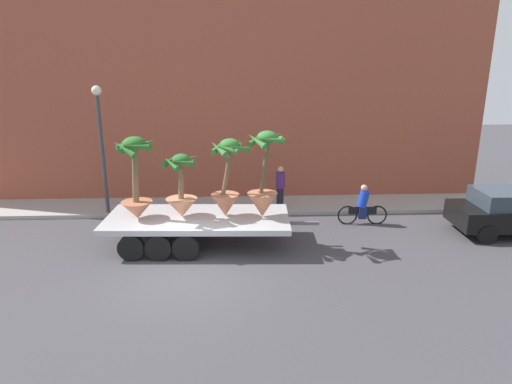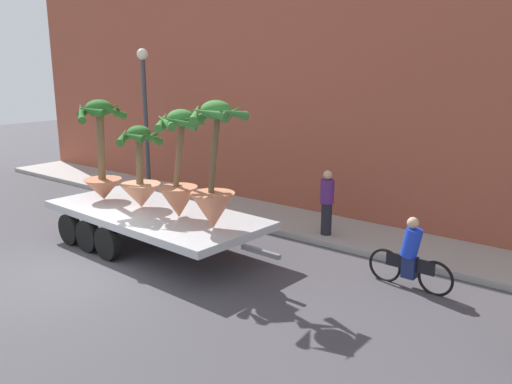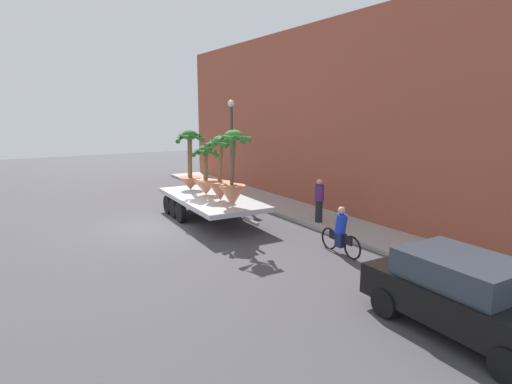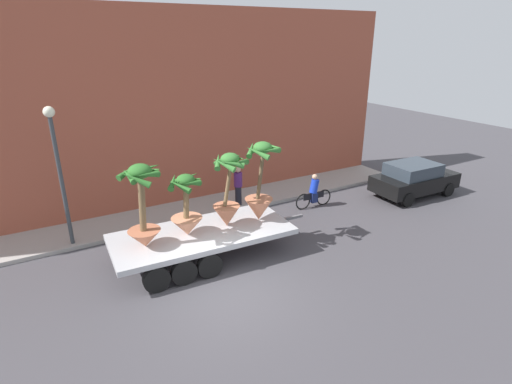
{
  "view_description": "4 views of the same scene",
  "coord_description": "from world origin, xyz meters",
  "px_view_note": "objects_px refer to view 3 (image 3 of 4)",
  "views": [
    {
      "loc": [
        1.43,
        -11.5,
        5.84
      ],
      "look_at": [
        2.08,
        2.42,
        1.74
      ],
      "focal_mm": 31.41,
      "sensor_mm": 36.0,
      "label": 1
    },
    {
      "loc": [
        9.83,
        -5.89,
        4.5
      ],
      "look_at": [
        2.99,
        2.79,
        1.78
      ],
      "focal_mm": 36.68,
      "sensor_mm": 36.0,
      "label": 2
    },
    {
      "loc": [
        15.43,
        -4.87,
        4.4
      ],
      "look_at": [
        2.0,
        3.35,
        1.36
      ],
      "focal_mm": 29.31,
      "sensor_mm": 36.0,
      "label": 3
    },
    {
      "loc": [
        -4.26,
        -9.02,
        7.01
      ],
      "look_at": [
        2.3,
        2.42,
        1.93
      ],
      "focal_mm": 28.38,
      "sensor_mm": 36.0,
      "label": 4
    }
  ],
  "objects_px": {
    "potted_palm_rear": "(220,173)",
    "potted_palm_extra": "(206,176)",
    "potted_palm_front": "(190,163)",
    "cyclist": "(341,233)",
    "parked_car": "(466,294)",
    "flatbed_trailer": "(208,200)",
    "potted_palm_middle": "(233,178)",
    "pedestrian_near_gate": "(319,200)",
    "street_lamp": "(232,135)"
  },
  "relations": [
    {
      "from": "potted_palm_middle",
      "to": "potted_palm_extra",
      "type": "xyz_separation_m",
      "value": [
        -2.63,
        0.15,
        -0.27
      ]
    },
    {
      "from": "potted_palm_rear",
      "to": "pedestrian_near_gate",
      "type": "height_order",
      "value": "potted_palm_rear"
    },
    {
      "from": "pedestrian_near_gate",
      "to": "street_lamp",
      "type": "relative_size",
      "value": 0.35
    },
    {
      "from": "flatbed_trailer",
      "to": "pedestrian_near_gate",
      "type": "bearing_deg",
      "value": 44.6
    },
    {
      "from": "potted_palm_front",
      "to": "potted_palm_extra",
      "type": "height_order",
      "value": "potted_palm_front"
    },
    {
      "from": "parked_car",
      "to": "pedestrian_near_gate",
      "type": "relative_size",
      "value": 2.41
    },
    {
      "from": "potted_palm_rear",
      "to": "flatbed_trailer",
      "type": "bearing_deg",
      "value": 178.83
    },
    {
      "from": "potted_palm_extra",
      "to": "parked_car",
      "type": "relative_size",
      "value": 0.5
    },
    {
      "from": "potted_palm_front",
      "to": "street_lamp",
      "type": "distance_m",
      "value": 3.76
    },
    {
      "from": "flatbed_trailer",
      "to": "potted_palm_extra",
      "type": "distance_m",
      "value": 1.03
    },
    {
      "from": "parked_car",
      "to": "street_lamp",
      "type": "xyz_separation_m",
      "value": [
        -14.56,
        2.55,
        2.4
      ]
    },
    {
      "from": "potted_palm_rear",
      "to": "cyclist",
      "type": "relative_size",
      "value": 1.38
    },
    {
      "from": "potted_palm_front",
      "to": "pedestrian_near_gate",
      "type": "height_order",
      "value": "potted_palm_front"
    },
    {
      "from": "flatbed_trailer",
      "to": "cyclist",
      "type": "relative_size",
      "value": 3.78
    },
    {
      "from": "potted_palm_middle",
      "to": "potted_palm_front",
      "type": "height_order",
      "value": "potted_palm_middle"
    },
    {
      "from": "potted_palm_extra",
      "to": "parked_car",
      "type": "xyz_separation_m",
      "value": [
        11.31,
        0.43,
        -0.94
      ]
    },
    {
      "from": "potted_palm_front",
      "to": "parked_car",
      "type": "distance_m",
      "value": 12.78
    },
    {
      "from": "potted_palm_rear",
      "to": "potted_palm_extra",
      "type": "bearing_deg",
      "value": 178.15
    },
    {
      "from": "parked_car",
      "to": "cyclist",
      "type": "bearing_deg",
      "value": 166.16
    },
    {
      "from": "potted_palm_front",
      "to": "cyclist",
      "type": "relative_size",
      "value": 1.43
    },
    {
      "from": "potted_palm_extra",
      "to": "potted_palm_front",
      "type": "bearing_deg",
      "value": -175.53
    },
    {
      "from": "cyclist",
      "to": "flatbed_trailer",
      "type": "bearing_deg",
      "value": -164.93
    },
    {
      "from": "potted_palm_front",
      "to": "potted_palm_extra",
      "type": "distance_m",
      "value": 1.45
    },
    {
      "from": "potted_palm_rear",
      "to": "potted_palm_extra",
      "type": "height_order",
      "value": "potted_palm_rear"
    },
    {
      "from": "potted_palm_rear",
      "to": "potted_palm_middle",
      "type": "relative_size",
      "value": 0.91
    },
    {
      "from": "cyclist",
      "to": "potted_palm_front",
      "type": "bearing_deg",
      "value": -167.38
    },
    {
      "from": "pedestrian_near_gate",
      "to": "street_lamp",
      "type": "xyz_separation_m",
      "value": [
        -6.75,
        -0.21,
        2.19
      ]
    },
    {
      "from": "potted_palm_extra",
      "to": "potted_palm_middle",
      "type": "bearing_deg",
      "value": -3.16
    },
    {
      "from": "parked_car",
      "to": "flatbed_trailer",
      "type": "bearing_deg",
      "value": -177.67
    },
    {
      "from": "potted_palm_front",
      "to": "parked_car",
      "type": "xyz_separation_m",
      "value": [
        12.69,
        0.54,
        -1.35
      ]
    },
    {
      "from": "potted_palm_rear",
      "to": "potted_palm_front",
      "type": "relative_size",
      "value": 0.96
    },
    {
      "from": "potted_palm_front",
      "to": "street_lamp",
      "type": "height_order",
      "value": "street_lamp"
    },
    {
      "from": "potted_palm_extra",
      "to": "parked_car",
      "type": "distance_m",
      "value": 11.35
    },
    {
      "from": "potted_palm_middle",
      "to": "cyclist",
      "type": "distance_m",
      "value": 4.4
    },
    {
      "from": "potted_palm_front",
      "to": "cyclist",
      "type": "distance_m",
      "value": 8.13
    },
    {
      "from": "potted_palm_extra",
      "to": "parked_car",
      "type": "bearing_deg",
      "value": 2.17
    },
    {
      "from": "potted_palm_rear",
      "to": "cyclist",
      "type": "bearing_deg",
      "value": 18.74
    },
    {
      "from": "potted_palm_middle",
      "to": "street_lamp",
      "type": "height_order",
      "value": "street_lamp"
    },
    {
      "from": "flatbed_trailer",
      "to": "parked_car",
      "type": "bearing_deg",
      "value": 2.33
    },
    {
      "from": "potted_palm_extra",
      "to": "pedestrian_near_gate",
      "type": "relative_size",
      "value": 1.21
    },
    {
      "from": "potted_palm_rear",
      "to": "parked_car",
      "type": "height_order",
      "value": "potted_palm_rear"
    },
    {
      "from": "flatbed_trailer",
      "to": "street_lamp",
      "type": "height_order",
      "value": "street_lamp"
    },
    {
      "from": "flatbed_trailer",
      "to": "parked_car",
      "type": "distance_m",
      "value": 11.07
    },
    {
      "from": "cyclist",
      "to": "parked_car",
      "type": "bearing_deg",
      "value": -13.84
    },
    {
      "from": "potted_palm_extra",
      "to": "cyclist",
      "type": "height_order",
      "value": "potted_palm_extra"
    },
    {
      "from": "flatbed_trailer",
      "to": "potted_palm_front",
      "type": "xyz_separation_m",
      "value": [
        -1.64,
        -0.09,
        1.4
      ]
    },
    {
      "from": "potted_palm_front",
      "to": "parked_car",
      "type": "relative_size",
      "value": 0.64
    },
    {
      "from": "potted_palm_front",
      "to": "pedestrian_near_gate",
      "type": "bearing_deg",
      "value": 33.98
    },
    {
      "from": "flatbed_trailer",
      "to": "potted_palm_extra",
      "type": "bearing_deg",
      "value": 174.86
    },
    {
      "from": "potted_palm_extra",
      "to": "street_lamp",
      "type": "bearing_deg",
      "value": 137.53
    }
  ]
}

